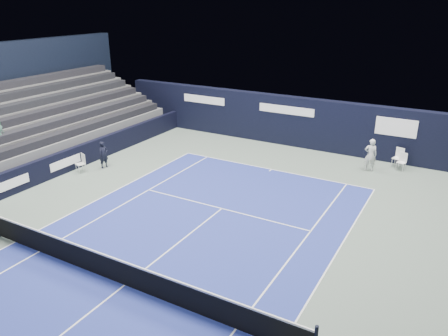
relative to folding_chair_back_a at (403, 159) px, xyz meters
The scene contains 12 objects.
ground 14.73m from the folding_chair_back_a, 114.81° to the right, with size 48.00×48.00×0.00m, color slate.
court_surface 16.57m from the folding_chair_back_a, 111.91° to the right, with size 10.97×23.77×0.01m, color navy.
folding_chair_back_a is the anchor object (origin of this frame).
folding_chair_back_b 0.47m from the folding_chair_back_a, 124.59° to the left, with size 0.59×0.58×1.08m.
line_judge_chair 17.32m from the folding_chair_back_a, 149.50° to the right, with size 0.56×0.55×1.01m.
line_judge 16.30m from the folding_chair_back_a, 151.68° to the right, with size 0.54×0.36×1.49m, color black.
court_markings 16.57m from the folding_chair_back_a, 111.91° to the right, with size 11.03×23.83×0.00m.
tennis_net 16.56m from the folding_chair_back_a, 111.91° to the right, with size 12.90×0.10×1.10m.
back_sponsor_wall 6.34m from the folding_chair_back_a, 169.55° to the left, with size 26.00×0.63×3.10m.
side_barrier_left 18.27m from the folding_chair_back_a, 149.09° to the right, with size 0.33×22.00×1.20m.
spectator_stand 21.22m from the folding_chair_back_a, 156.72° to the right, with size 6.00×18.00×6.40m.
tennis_player 1.83m from the folding_chair_back_a, 147.45° to the right, with size 0.75×0.91×1.79m.
Camera 1 is at (8.66, -8.73, 8.72)m, focal length 35.00 mm.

